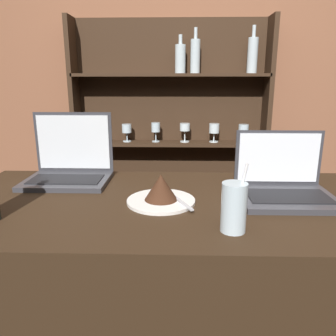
# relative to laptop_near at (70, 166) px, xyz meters

# --- Properties ---
(bar_counter) EXTENTS (1.66, 0.69, 1.04)m
(bar_counter) POSITION_rel_laptop_near_xyz_m (0.50, -0.22, -0.58)
(bar_counter) COLOR black
(bar_counter) RESTS_ON ground_plane
(back_wall) EXTENTS (7.00, 0.06, 2.70)m
(back_wall) POSITION_rel_laptop_near_xyz_m (0.50, 1.13, 0.25)
(back_wall) COLOR brown
(back_wall) RESTS_ON ground_plane
(back_shelf) EXTENTS (1.31, 0.18, 1.81)m
(back_shelf) POSITION_rel_laptop_near_xyz_m (0.38, 1.05, -0.15)
(back_shelf) COLOR #332114
(back_shelf) RESTS_ON ground_plane
(laptop_near) EXTENTS (0.31, 0.23, 0.26)m
(laptop_near) POSITION_rel_laptop_near_xyz_m (0.00, 0.00, 0.00)
(laptop_near) COLOR #333338
(laptop_near) RESTS_ON bar_counter
(laptop_far) EXTENTS (0.30, 0.25, 0.21)m
(laptop_far) POSITION_rel_laptop_near_xyz_m (0.77, -0.17, -0.02)
(laptop_far) COLOR #333338
(laptop_far) RESTS_ON bar_counter
(cake_plate) EXTENTS (0.22, 0.22, 0.09)m
(cake_plate) POSITION_rel_laptop_near_xyz_m (0.37, -0.23, -0.02)
(cake_plate) COLOR silver
(cake_plate) RESTS_ON bar_counter
(water_glass) EXTENTS (0.07, 0.07, 0.18)m
(water_glass) POSITION_rel_laptop_near_xyz_m (0.56, -0.43, 0.01)
(water_glass) COLOR silver
(water_glass) RESTS_ON bar_counter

